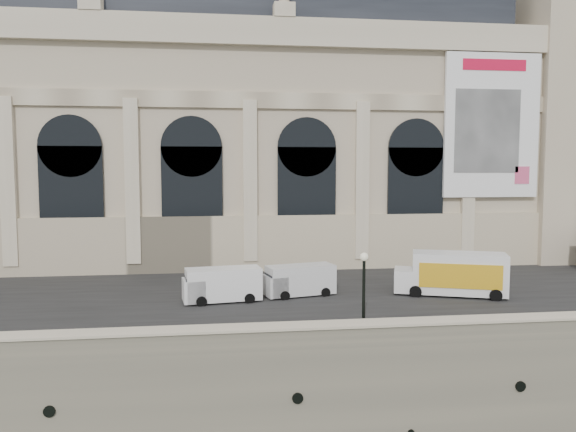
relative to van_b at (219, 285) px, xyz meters
name	(u,v)px	position (x,y,z in m)	size (l,w,h in m)	color
quay	(235,277)	(1.86, 24.10, -4.20)	(160.00, 70.00, 6.00)	gray
street	(244,291)	(1.86, 3.10, -1.17)	(160.00, 24.00, 0.06)	#2D2D2D
parapet	(257,338)	(1.86, -10.30, -0.58)	(160.00, 1.40, 1.21)	gray
museum	(175,122)	(-4.12, 19.96, 12.52)	(69.00, 18.70, 29.10)	#C1B395
clock_pavilion	(563,88)	(35.86, 17.03, 16.22)	(13.00, 14.72, 36.70)	#C1B395
van_b	(219,285)	(0.00, 0.00, 0.00)	(5.50, 2.74, 2.35)	white
van_c	(296,281)	(5.53, 1.07, -0.06)	(5.31, 2.98, 2.23)	silver
box_truck	(452,274)	(16.68, -0.16, 0.37)	(8.13, 4.91, 3.13)	silver
lamp_right	(364,294)	(7.91, -8.43, 1.07)	(0.46, 0.46, 4.57)	black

